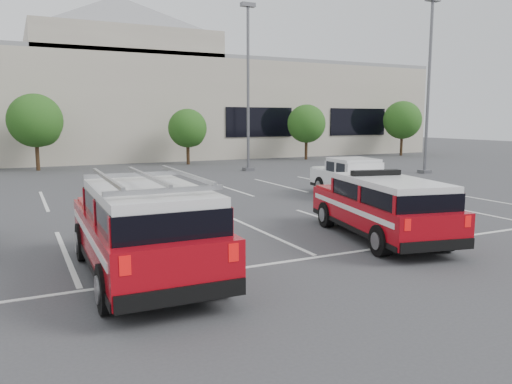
# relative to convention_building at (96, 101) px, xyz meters

# --- Properties ---
(ground) EXTENTS (120.00, 120.00, 0.00)m
(ground) POSITION_rel_convention_building_xyz_m (-0.18, -31.86, -4.72)
(ground) COLOR #3B3B3E
(ground) RESTS_ON ground
(stall_markings) EXTENTS (23.00, 15.00, 0.01)m
(stall_markings) POSITION_rel_convention_building_xyz_m (-0.18, -27.36, -4.71)
(stall_markings) COLOR silver
(stall_markings) RESTS_ON ground
(convention_building) EXTENTS (60.00, 16.99, 13.20)m
(convention_building) POSITION_rel_convention_building_xyz_m (0.00, 0.00, 0.00)
(convention_building) COLOR beige
(convention_building) RESTS_ON ground
(tree_mid_left) EXTENTS (3.37, 3.37, 4.85)m
(tree_mid_left) POSITION_rel_convention_building_xyz_m (-5.09, -9.82, -1.68)
(tree_mid_left) COLOR #3F2B19
(tree_mid_left) RESTS_ON ground
(tree_mid_right) EXTENTS (2.77, 2.77, 3.99)m
(tree_mid_right) POSITION_rel_convention_building_xyz_m (4.91, -9.82, -2.22)
(tree_mid_right) COLOR #3F2B19
(tree_mid_right) RESTS_ON ground
(tree_right) EXTENTS (3.07, 3.07, 4.42)m
(tree_right) POSITION_rel_convention_building_xyz_m (14.91, -9.82, -1.95)
(tree_right) COLOR #3F2B19
(tree_right) RESTS_ON ground
(tree_far_right) EXTENTS (3.37, 3.37, 4.85)m
(tree_far_right) POSITION_rel_convention_building_xyz_m (24.91, -9.82, -1.68)
(tree_far_right) COLOR #3F2B19
(tree_far_right) RESTS_ON ground
(light_pole_mid) EXTENTS (0.90, 0.60, 10.24)m
(light_pole_mid) POSITION_rel_convention_building_xyz_m (6.82, -15.86, 0.47)
(light_pole_mid) COLOR #59595E
(light_pole_mid) RESTS_ON ground
(light_pole_right) EXTENTS (0.90, 0.60, 10.24)m
(light_pole_right) POSITION_rel_convention_building_xyz_m (15.82, -21.86, 0.47)
(light_pole_right) COLOR #59595E
(light_pole_right) RESTS_ON ground
(fire_chief_suv) EXTENTS (2.95, 5.56, 1.86)m
(fire_chief_suv) POSITION_rel_convention_building_xyz_m (2.39, -33.91, -3.96)
(fire_chief_suv) COLOR #990710
(fire_chief_suv) RESTS_ON ground
(white_pickup) EXTENTS (2.46, 5.53, 1.64)m
(white_pickup) POSITION_rel_convention_building_xyz_m (6.09, -28.04, -4.06)
(white_pickup) COLOR silver
(white_pickup) RESTS_ON ground
(ladder_suv) EXTENTS (2.29, 5.63, 2.20)m
(ladder_suv) POSITION_rel_convention_building_xyz_m (-4.26, -34.43, -3.84)
(ladder_suv) COLOR #990710
(ladder_suv) RESTS_ON ground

